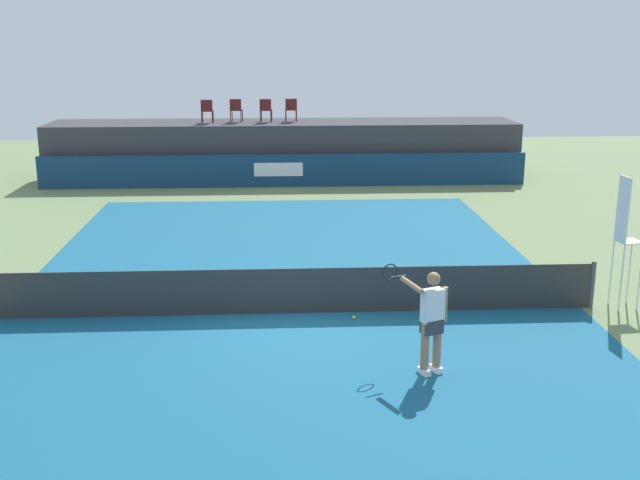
{
  "coord_description": "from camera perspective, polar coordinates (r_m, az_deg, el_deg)",
  "views": [
    {
      "loc": [
        -0.26,
        -14.85,
        5.52
      ],
      "look_at": [
        0.68,
        2.0,
        1.0
      ],
      "focal_mm": 43.44,
      "sensor_mm": 36.0,
      "label": 1
    }
  ],
  "objects": [
    {
      "name": "ground_plane",
      "position": [
        18.68,
        -2.24,
        -2.2
      ],
      "size": [
        48.0,
        48.0,
        0.0
      ],
      "primitive_type": "plane",
      "color": "#6B7F51"
    },
    {
      "name": "court_inner",
      "position": [
        15.84,
        -2.05,
        -5.4
      ],
      "size": [
        12.0,
        22.0,
        0.0
      ],
      "primitive_type": "cube",
      "color": "#16597A",
      "rests_on": "ground"
    },
    {
      "name": "sponsor_wall",
      "position": [
        28.77,
        -2.62,
        5.13
      ],
      "size": [
        18.0,
        0.22,
        1.2
      ],
      "color": "navy",
      "rests_on": "ground"
    },
    {
      "name": "spectator_platform",
      "position": [
        30.47,
        -2.67,
        6.64
      ],
      "size": [
        18.0,
        2.8,
        2.2
      ],
      "primitive_type": "cube",
      "color": "#38383D",
      "rests_on": "ground"
    },
    {
      "name": "spectator_chair_far_left",
      "position": [
        30.11,
        -8.32,
        9.45
      ],
      "size": [
        0.44,
        0.44,
        0.89
      ],
      "color": "#561919",
      "rests_on": "spectator_platform"
    },
    {
      "name": "spectator_chair_left",
      "position": [
        30.31,
        -6.2,
        9.56
      ],
      "size": [
        0.48,
        0.48,
        0.89
      ],
      "color": "#561919",
      "rests_on": "spectator_platform"
    },
    {
      "name": "spectator_chair_center",
      "position": [
        30.19,
        -4.02,
        9.59
      ],
      "size": [
        0.48,
        0.48,
        0.89
      ],
      "color": "#561919",
      "rests_on": "spectator_platform"
    },
    {
      "name": "spectator_chair_right",
      "position": [
        30.32,
        -2.15,
        9.64
      ],
      "size": [
        0.45,
        0.45,
        0.89
      ],
      "color": "#561919",
      "rests_on": "spectator_platform"
    },
    {
      "name": "umpire_chair",
      "position": [
        16.88,
        21.55,
        0.46
      ],
      "size": [
        0.48,
        0.48,
        2.76
      ],
      "color": "white",
      "rests_on": "ground"
    },
    {
      "name": "tennis_net",
      "position": [
        15.68,
        -2.06,
        -3.78
      ],
      "size": [
        12.4,
        0.02,
        0.95
      ],
      "primitive_type": "cube",
      "color": "#2D2D2D",
      "rests_on": "ground"
    },
    {
      "name": "net_post_far",
      "position": [
        16.95,
        19.42,
        -3.11
      ],
      "size": [
        0.1,
        0.1,
        1.0
      ],
      "primitive_type": "cylinder",
      "color": "#4C4C51",
      "rests_on": "ground"
    },
    {
      "name": "tennis_player",
      "position": [
        12.97,
        8.16,
        -5.75
      ],
      "size": [
        1.01,
        1.07,
        1.77
      ],
      "color": "white",
      "rests_on": "court_inner"
    },
    {
      "name": "tennis_ball",
      "position": [
        15.51,
        2.53,
        -5.72
      ],
      "size": [
        0.07,
        0.07,
        0.07
      ],
      "primitive_type": "sphere",
      "color": "#D8EA33",
      "rests_on": "court_inner"
    }
  ]
}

